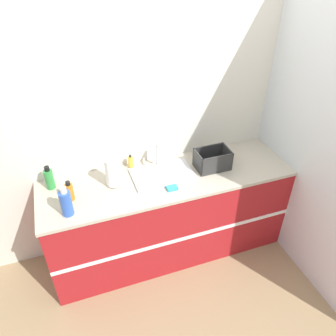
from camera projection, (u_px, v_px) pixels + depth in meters
ground_plane at (179, 271)px, 3.17m from camera, size 12.00×12.00×0.00m
wall_back at (156, 120)px, 2.92m from camera, size 4.62×0.06×2.60m
wall_right at (287, 118)px, 2.97m from camera, size 0.06×2.64×2.60m
counter_cabinet at (169, 215)px, 3.14m from camera, size 2.25×0.66×0.91m
sink at (162, 173)px, 2.89m from camera, size 0.54×0.35×0.25m
paper_towel_roll at (112, 172)px, 2.71m from camera, size 0.11×0.11×0.26m
dish_rack at (212, 161)px, 2.95m from camera, size 0.30×0.20×0.18m
bottle_green at (49, 179)px, 2.70m from camera, size 0.07×0.07×0.21m
bottle_amber at (70, 192)px, 2.59m from camera, size 0.06×0.06×0.18m
bottle_blue at (66, 203)px, 2.43m from camera, size 0.09×0.09×0.25m
soap_dispenser at (131, 162)px, 2.96m from camera, size 0.05×0.05×0.14m
sponge at (172, 188)px, 2.73m from camera, size 0.09×0.06×0.02m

